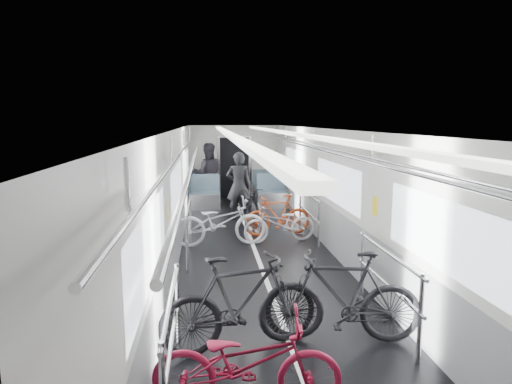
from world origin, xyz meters
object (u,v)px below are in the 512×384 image
at_px(bike_aisle, 247,203).
at_px(person_standing, 239,186).
at_px(bike_left_near, 247,363).
at_px(person_seated, 208,174).
at_px(bike_left_mid, 241,302).
at_px(bike_right_far, 278,215).
at_px(bike_right_mid, 280,223).
at_px(bike_left_far, 220,222).
at_px(bike_right_near, 342,296).

relative_size(bike_aisle, person_standing, 0.95).
relative_size(bike_left_near, person_seated, 0.90).
xyz_separation_m(bike_left_mid, bike_right_far, (1.22, 5.08, -0.09)).
xyz_separation_m(bike_left_near, bike_right_mid, (1.20, 5.57, -0.03)).
xyz_separation_m(bike_left_far, bike_right_near, (1.28, -4.31, 0.05)).
xyz_separation_m(bike_left_near, person_seated, (-0.28, 10.30, 0.50)).
relative_size(bike_right_mid, bike_right_far, 1.02).
distance_m(bike_left_mid, bike_right_far, 5.23).
xyz_separation_m(bike_left_mid, bike_left_far, (-0.09, 4.37, -0.06)).
relative_size(bike_right_near, person_standing, 1.03).
bearing_deg(bike_right_mid, bike_right_near, -8.40).
bearing_deg(bike_right_near, person_standing, -163.95).
xyz_separation_m(bike_aisle, person_seated, (-0.99, 2.50, 0.50)).
xyz_separation_m(person_standing, person_seated, (-0.78, 2.40, 0.06)).
bearing_deg(bike_aisle, bike_left_near, -103.26).
bearing_deg(bike_right_near, bike_left_far, -153.47).
bearing_deg(bike_right_far, bike_left_mid, -22.25).
xyz_separation_m(bike_right_near, bike_right_far, (0.03, 5.02, -0.09)).
distance_m(person_standing, person_seated, 2.52).
bearing_deg(bike_left_mid, bike_right_near, -99.80).
height_order(bike_right_mid, bike_aisle, bike_aisle).
xyz_separation_m(bike_right_mid, bike_right_far, (0.05, 0.60, 0.05)).
distance_m(bike_right_near, bike_aisle, 6.67).
distance_m(bike_right_mid, person_standing, 2.48).
bearing_deg(person_standing, bike_right_mid, 115.49).
bearing_deg(bike_right_far, bike_left_near, -20.21).
height_order(bike_left_near, bike_right_mid, bike_left_near).
bearing_deg(bike_right_near, bike_aisle, -165.71).
bearing_deg(bike_left_near, bike_left_far, 6.85).
relative_size(bike_left_far, bike_right_mid, 1.21).
bearing_deg(person_seated, bike_aisle, 109.93).
bearing_deg(bike_left_far, bike_aisle, -23.18).
distance_m(bike_left_far, person_standing, 2.53).
distance_m(bike_left_mid, bike_left_far, 4.37).
distance_m(bike_left_mid, person_standing, 6.84).
height_order(bike_left_near, person_seated, person_seated).
xyz_separation_m(bike_aisle, person_standing, (-0.22, 0.10, 0.44)).
relative_size(bike_left_near, bike_left_mid, 0.92).
relative_size(bike_left_mid, bike_left_far, 0.98).
xyz_separation_m(bike_right_far, person_standing, (-0.75, 1.73, 0.42)).
height_order(bike_left_near, person_standing, person_standing).
height_order(bike_right_near, bike_right_mid, bike_right_near).
bearing_deg(bike_left_near, person_standing, 2.57).
xyz_separation_m(bike_right_near, person_standing, (-0.72, 6.75, 0.34)).
bearing_deg(person_standing, bike_left_near, 95.10).
bearing_deg(bike_left_far, bike_right_near, -168.23).
relative_size(bike_right_near, person_seated, 0.97).
xyz_separation_m(bike_left_near, bike_left_far, (-0.06, 5.46, 0.05)).
bearing_deg(bike_aisle, person_seated, 103.67).
relative_size(bike_left_mid, bike_right_near, 1.01).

